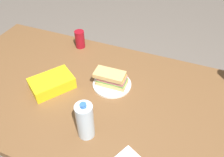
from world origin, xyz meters
The scene contains 6 objects.
dining_table centered at (0.00, 0.00, 0.67)m, with size 1.86×0.96×0.75m.
paper_plate centered at (-0.06, -0.10, 0.75)m, with size 0.22×0.22×0.01m, color white.
sandwich centered at (-0.05, -0.10, 0.80)m, with size 0.18×0.10×0.08m.
soda_can_red centered at (0.29, -0.38, 0.81)m, with size 0.07×0.07×0.12m, color maroon.
chip_bag centered at (0.25, 0.05, 0.78)m, with size 0.23×0.15×0.07m, color yellow.
water_bottle_tall centered at (-0.07, 0.25, 0.84)m, with size 0.08×0.08×0.21m.
Camera 1 is at (-0.41, 0.78, 1.65)m, focal length 36.24 mm.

